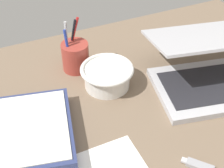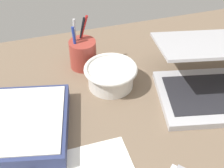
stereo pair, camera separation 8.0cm
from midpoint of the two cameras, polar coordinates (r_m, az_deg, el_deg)
name	(u,v)px [view 2 (the right image)]	position (r cm, az deg, el deg)	size (l,w,h in cm)	color
desk_top	(118,133)	(79.18, 4.09, -9.01)	(140.00, 100.00, 2.00)	#75604C
laptop	(220,77)	(91.84, 21.53, 1.09)	(39.31, 36.61, 15.47)	#B7B7BC
bowl	(111,75)	(88.45, 2.35, 1.50)	(15.19, 15.19, 6.47)	silver
pen_cup	(83,53)	(95.45, -2.99, 5.53)	(8.16, 8.16, 16.04)	#9E382D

